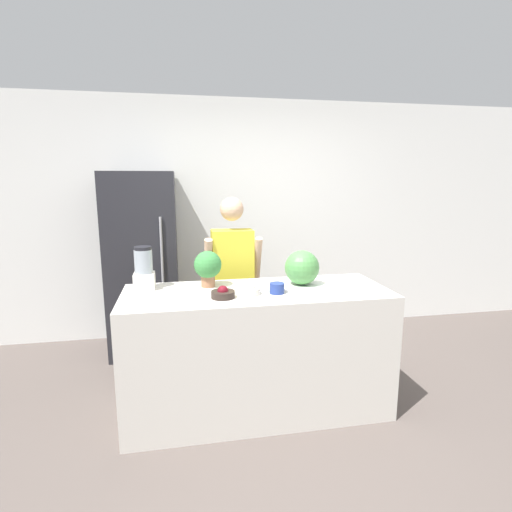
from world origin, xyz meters
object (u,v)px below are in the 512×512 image
(watermelon, at_px, (302,268))
(bowl_cherries, at_px, (223,294))
(person, at_px, (233,283))
(refrigerator, at_px, (143,263))
(potted_plant, at_px, (208,266))
(bowl_cream, at_px, (250,290))
(blender, at_px, (144,269))
(bowl_small_blue, at_px, (277,288))

(watermelon, relative_size, bowl_cherries, 1.60)
(person, bearing_deg, refrigerator, 143.27)
(watermelon, bearing_deg, refrigerator, 135.43)
(person, height_order, potted_plant, person)
(person, height_order, watermelon, person)
(bowl_cream, bearing_deg, blender, 158.78)
(refrigerator, distance_m, watermelon, 1.79)
(bowl_cream, bearing_deg, refrigerator, 121.32)
(refrigerator, relative_size, bowl_cherries, 11.11)
(watermelon, xyz_separation_m, bowl_cherries, (-0.62, -0.19, -0.11))
(refrigerator, distance_m, bowl_cream, 1.63)
(watermelon, distance_m, blender, 1.18)
(person, distance_m, bowl_cream, 0.79)
(bowl_cherries, distance_m, blender, 0.65)
(bowl_cream, xyz_separation_m, bowl_small_blue, (0.19, -0.01, 0.01))
(bowl_small_blue, xyz_separation_m, potted_plant, (-0.47, 0.27, 0.12))
(person, relative_size, watermelon, 6.10)
(bowl_cherries, bearing_deg, watermelon, 17.06)
(person, height_order, bowl_cherries, person)
(bowl_small_blue, xyz_separation_m, blender, (-0.94, 0.30, 0.11))
(bowl_cream, distance_m, bowl_small_blue, 0.19)
(person, xyz_separation_m, bowl_small_blue, (0.22, -0.79, 0.16))
(refrigerator, relative_size, potted_plant, 6.61)
(refrigerator, relative_size, watermelon, 6.96)
(bowl_cherries, distance_m, potted_plant, 0.35)
(bowl_cherries, bearing_deg, bowl_small_blue, 5.37)
(person, bearing_deg, bowl_small_blue, -74.77)
(bowl_cream, relative_size, blender, 0.45)
(person, relative_size, potted_plant, 5.79)
(blender, xyz_separation_m, potted_plant, (0.47, -0.03, 0.01))
(bowl_cream, bearing_deg, bowl_small_blue, -3.18)
(person, xyz_separation_m, watermelon, (0.45, -0.64, 0.26))
(blender, bearing_deg, refrigerator, 95.39)
(watermelon, distance_m, bowl_cream, 0.46)
(blender, bearing_deg, bowl_cherries, -31.64)
(bowl_cream, bearing_deg, person, 91.77)
(potted_plant, bearing_deg, refrigerator, 116.79)
(bowl_cherries, distance_m, bowl_cream, 0.20)
(refrigerator, xyz_separation_m, potted_plant, (0.57, -1.13, 0.19))
(potted_plant, bearing_deg, blender, 176.83)
(bowl_small_blue, relative_size, potted_plant, 0.39)
(refrigerator, bearing_deg, blender, -84.61)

